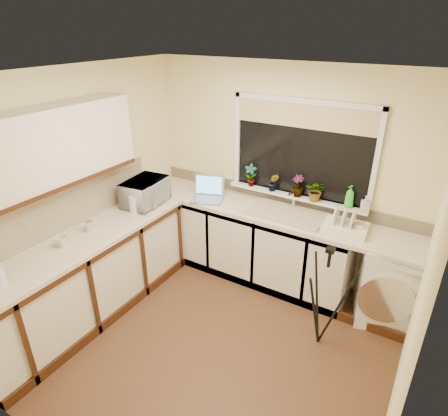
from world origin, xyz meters
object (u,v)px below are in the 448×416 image
microwave (145,192)px  plant_b (273,182)px  cup_back (359,228)px  kettle (136,204)px  dish_rack (345,227)px  plant_a (251,175)px  cup_left (62,242)px  soap_bottle_green (350,197)px  plant_d (316,191)px  soap_bottle_clear (365,204)px  steel_jar (89,226)px  tripod (324,298)px  plant_c (298,186)px  washing_machine (392,281)px  laptop (208,193)px

microwave → plant_b: size_ratio=2.50×
cup_back → kettle: bearing=-160.6°
dish_rack → plant_a: bearing=165.3°
cup_left → soap_bottle_green: bearing=42.1°
microwave → cup_left: bearing=171.9°
microwave → plant_d: plant_d is taller
soap_bottle_clear → cup_left: (-2.29, -1.89, -0.18)m
steel_jar → plant_b: 2.03m
dish_rack → tripod: bearing=-90.5°
dish_rack → steel_jar: size_ratio=3.92×
plant_c → soap_bottle_clear: plant_c is taller
kettle → microwave: size_ratio=0.35×
washing_machine → plant_c: plant_c is taller
plant_d → soap_bottle_clear: bearing=0.7°
plant_c → dish_rack: bearing=-20.6°
plant_a → dish_rack: bearing=-10.5°
laptop → plant_b: (0.71, 0.27, 0.19)m
plant_c → steel_jar: bearing=-135.1°
soap_bottle_green → soap_bottle_clear: 0.17m
kettle → dish_rack: bearing=19.8°
soap_bottle_clear → cup_back: soap_bottle_clear is taller
dish_rack → soap_bottle_green: size_ratio=1.80×
tripod → steel_jar: size_ratio=9.68×
plant_b → plant_d: (0.50, -0.01, 0.01)m
soap_bottle_green → plant_a: bearing=-179.1°
microwave → plant_a: (0.94, 0.77, 0.14)m
dish_rack → plant_d: size_ratio=1.84×
washing_machine → kettle: kettle is taller
steel_jar → cup_back: (2.32, 1.36, -0.00)m
laptop → washing_machine: bearing=-17.0°
washing_machine → soap_bottle_green: 0.95m
washing_machine → dish_rack: size_ratio=2.06×
steel_jar → cup_back: steel_jar is taller
microwave → plant_a: bearing=-56.9°
dish_rack → washing_machine: bearing=2.0°
plant_a → plant_d: plant_a is taller
cup_back → cup_left: size_ratio=1.16×
plant_b → soap_bottle_green: size_ratio=0.89×
plant_c → cup_back: plant_c is taller
soap_bottle_green → cup_left: 2.87m
microwave → cup_left: (-0.04, -1.12, -0.10)m
tripod → plant_c: bearing=113.1°
laptop → soap_bottle_green: soap_bottle_green is taller
plant_a → plant_c: size_ratio=1.10×
washing_machine → dish_rack: 0.72m
dish_rack → soap_bottle_clear: bearing=58.2°
kettle → steel_jar: 0.58m
plant_c → plant_a: bearing=-178.9°
tripod → cup_back: bearing=69.8°
washing_machine → soap_bottle_clear: size_ratio=5.23×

